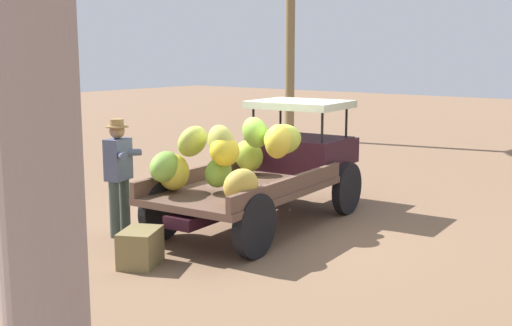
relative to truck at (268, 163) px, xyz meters
name	(u,v)px	position (x,y,z in m)	size (l,w,h in m)	color
ground_plane	(274,225)	(-0.12, -0.20, -0.95)	(60.00, 60.00, 0.00)	#805F46
truck	(268,163)	(0.00, 0.00, 0.00)	(4.55, 2.06, 1.87)	black
farmer	(119,170)	(-1.94, 1.26, 0.03)	(0.54, 0.50, 1.73)	#384740
wooden_crate	(140,247)	(-2.69, 0.00, -0.72)	(0.60, 0.43, 0.46)	olive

